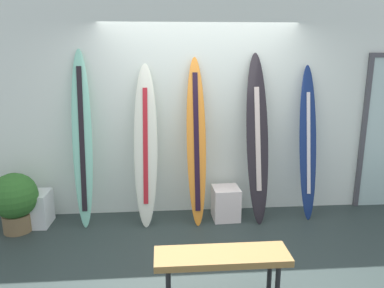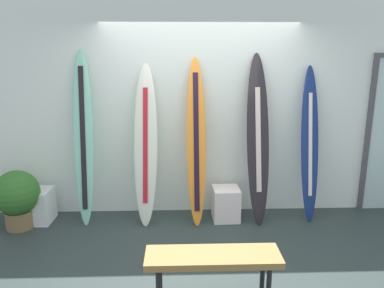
{
  "view_description": "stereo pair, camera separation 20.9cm",
  "coord_description": "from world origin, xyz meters",
  "px_view_note": "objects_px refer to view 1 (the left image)",
  "views": [
    {
      "loc": [
        -0.48,
        -3.69,
        2.19
      ],
      "look_at": [
        -0.11,
        0.95,
        1.01
      ],
      "focal_mm": 35.56,
      "sensor_mm": 36.0,
      "label": 1
    },
    {
      "loc": [
        -0.27,
        -3.7,
        2.19
      ],
      "look_at": [
        -0.11,
        0.95,
        1.01
      ],
      "focal_mm": 35.56,
      "sensor_mm": 36.0,
      "label": 2
    }
  ],
  "objects_px": {
    "surfboard_charcoal": "(257,139)",
    "bench": "(222,259)",
    "display_block_left": "(226,203)",
    "display_block_center": "(35,209)",
    "surfboard_ivory": "(146,147)",
    "surfboard_sunset": "(196,143)",
    "surfboard_navy": "(308,143)",
    "potted_plant": "(15,199)",
    "surfboard_seafoam": "(82,140)"
  },
  "relations": [
    {
      "from": "surfboard_charcoal",
      "to": "display_block_left",
      "type": "xyz_separation_m",
      "value": [
        -0.39,
        -0.02,
        -0.85
      ]
    },
    {
      "from": "display_block_center",
      "to": "bench",
      "type": "height_order",
      "value": "bench"
    },
    {
      "from": "surfboard_seafoam",
      "to": "potted_plant",
      "type": "relative_size",
      "value": 2.96
    },
    {
      "from": "surfboard_sunset",
      "to": "surfboard_charcoal",
      "type": "height_order",
      "value": "surfboard_charcoal"
    },
    {
      "from": "display_block_center",
      "to": "potted_plant",
      "type": "relative_size",
      "value": 0.58
    },
    {
      "from": "display_block_left",
      "to": "display_block_center",
      "type": "distance_m",
      "value": 2.44
    },
    {
      "from": "display_block_center",
      "to": "potted_plant",
      "type": "height_order",
      "value": "potted_plant"
    },
    {
      "from": "surfboard_ivory",
      "to": "surfboard_charcoal",
      "type": "distance_m",
      "value": 1.41
    },
    {
      "from": "surfboard_sunset",
      "to": "display_block_center",
      "type": "bearing_deg",
      "value": -179.92
    },
    {
      "from": "display_block_center",
      "to": "surfboard_charcoal",
      "type": "bearing_deg",
      "value": -0.01
    },
    {
      "from": "display_block_left",
      "to": "display_block_center",
      "type": "bearing_deg",
      "value": 179.6
    },
    {
      "from": "surfboard_seafoam",
      "to": "surfboard_charcoal",
      "type": "height_order",
      "value": "surfboard_seafoam"
    },
    {
      "from": "surfboard_sunset",
      "to": "surfboard_charcoal",
      "type": "distance_m",
      "value": 0.78
    },
    {
      "from": "display_block_center",
      "to": "surfboard_seafoam",
      "type": "bearing_deg",
      "value": 3.98
    },
    {
      "from": "surfboard_charcoal",
      "to": "display_block_center",
      "type": "relative_size",
      "value": 4.97
    },
    {
      "from": "display_block_center",
      "to": "bench",
      "type": "bearing_deg",
      "value": -38.8
    },
    {
      "from": "surfboard_charcoal",
      "to": "bench",
      "type": "bearing_deg",
      "value": -112.64
    },
    {
      "from": "surfboard_seafoam",
      "to": "surfboard_ivory",
      "type": "relative_size",
      "value": 1.09
    },
    {
      "from": "surfboard_charcoal",
      "to": "bench",
      "type": "relative_size",
      "value": 1.84
    },
    {
      "from": "surfboard_ivory",
      "to": "surfboard_charcoal",
      "type": "xyz_separation_m",
      "value": [
        1.41,
        -0.0,
        0.08
      ]
    },
    {
      "from": "surfboard_charcoal",
      "to": "bench",
      "type": "xyz_separation_m",
      "value": [
        -0.71,
        -1.7,
        -0.65
      ]
    },
    {
      "from": "surfboard_seafoam",
      "to": "surfboard_sunset",
      "type": "bearing_deg",
      "value": -1.67
    },
    {
      "from": "display_block_center",
      "to": "surfboard_ivory",
      "type": "bearing_deg",
      "value": -0.01
    },
    {
      "from": "surfboard_ivory",
      "to": "surfboard_navy",
      "type": "xyz_separation_m",
      "value": [
        2.09,
        0.03,
        -0.0
      ]
    },
    {
      "from": "display_block_left",
      "to": "display_block_center",
      "type": "xyz_separation_m",
      "value": [
        -2.44,
        0.02,
        0.0
      ]
    },
    {
      "from": "surfboard_sunset",
      "to": "surfboard_navy",
      "type": "relative_size",
      "value": 1.05
    },
    {
      "from": "potted_plant",
      "to": "bench",
      "type": "xyz_separation_m",
      "value": [
        2.29,
        -1.53,
        0.0
      ]
    },
    {
      "from": "potted_plant",
      "to": "surfboard_seafoam",
      "type": "bearing_deg",
      "value": 14.69
    },
    {
      "from": "potted_plant",
      "to": "bench",
      "type": "bearing_deg",
      "value": -33.85
    },
    {
      "from": "display_block_left",
      "to": "bench",
      "type": "bearing_deg",
      "value": -100.77
    },
    {
      "from": "surfboard_ivory",
      "to": "surfboard_sunset",
      "type": "distance_m",
      "value": 0.64
    },
    {
      "from": "surfboard_seafoam",
      "to": "bench",
      "type": "relative_size",
      "value": 1.88
    },
    {
      "from": "surfboard_navy",
      "to": "display_block_left",
      "type": "height_order",
      "value": "surfboard_navy"
    },
    {
      "from": "surfboard_ivory",
      "to": "display_block_left",
      "type": "distance_m",
      "value": 1.29
    },
    {
      "from": "display_block_left",
      "to": "potted_plant",
      "type": "height_order",
      "value": "potted_plant"
    },
    {
      "from": "surfboard_navy",
      "to": "potted_plant",
      "type": "bearing_deg",
      "value": -176.87
    },
    {
      "from": "surfboard_sunset",
      "to": "display_block_center",
      "type": "height_order",
      "value": "surfboard_sunset"
    },
    {
      "from": "surfboard_ivory",
      "to": "bench",
      "type": "bearing_deg",
      "value": -67.54
    },
    {
      "from": "surfboard_sunset",
      "to": "bench",
      "type": "xyz_separation_m",
      "value": [
        0.07,
        -1.7,
        -0.61
      ]
    },
    {
      "from": "display_block_left",
      "to": "surfboard_seafoam",
      "type": "bearing_deg",
      "value": 178.06
    },
    {
      "from": "surfboard_navy",
      "to": "potted_plant",
      "type": "xyz_separation_m",
      "value": [
        -3.67,
        -0.2,
        -0.57
      ]
    },
    {
      "from": "surfboard_seafoam",
      "to": "display_block_center",
      "type": "relative_size",
      "value": 5.08
    },
    {
      "from": "display_block_left",
      "to": "bench",
      "type": "height_order",
      "value": "bench"
    },
    {
      "from": "bench",
      "to": "surfboard_ivory",
      "type": "bearing_deg",
      "value": 112.46
    },
    {
      "from": "surfboard_seafoam",
      "to": "display_block_center",
      "type": "xyz_separation_m",
      "value": [
        -0.64,
        -0.04,
        -0.88
      ]
    },
    {
      "from": "surfboard_ivory",
      "to": "display_block_left",
      "type": "relative_size",
      "value": 4.69
    },
    {
      "from": "surfboard_ivory",
      "to": "display_block_center",
      "type": "xyz_separation_m",
      "value": [
        -1.41,
        0.0,
        -0.78
      ]
    },
    {
      "from": "display_block_left",
      "to": "display_block_center",
      "type": "height_order",
      "value": "display_block_center"
    },
    {
      "from": "surfboard_ivory",
      "to": "surfboard_sunset",
      "type": "height_order",
      "value": "surfboard_sunset"
    },
    {
      "from": "surfboard_seafoam",
      "to": "display_block_left",
      "type": "xyz_separation_m",
      "value": [
        1.8,
        -0.06,
        -0.88
      ]
    }
  ]
}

